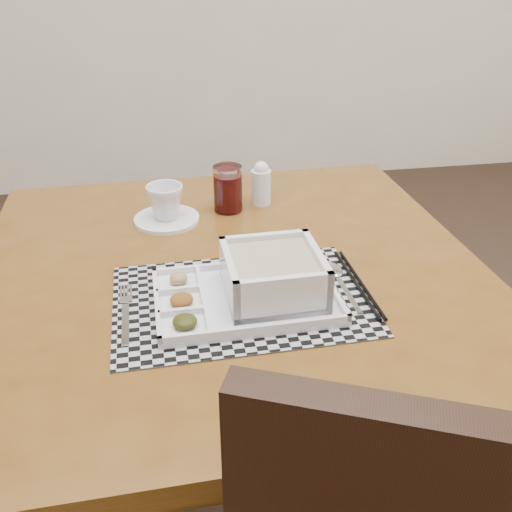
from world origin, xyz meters
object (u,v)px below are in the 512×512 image
at_px(creamer_bottle, 261,184).
at_px(cup, 165,202).
at_px(serving_tray, 264,283).
at_px(juice_glass, 228,190).
at_px(dining_table, 232,299).

bearing_deg(creamer_bottle, cup, -164.53).
xyz_separation_m(serving_tray, juice_glass, (-0.01, 0.40, 0.01)).
bearing_deg(dining_table, juice_glass, 83.88).
bearing_deg(creamer_bottle, serving_tray, -99.66).
xyz_separation_m(dining_table, cup, (-0.12, 0.23, 0.13)).
bearing_deg(serving_tray, juice_glass, 91.78).
relative_size(juice_glass, creamer_bottle, 1.03).
bearing_deg(juice_glass, cup, -166.01).
distance_m(cup, creamer_bottle, 0.24).
bearing_deg(serving_tray, creamer_bottle, 80.34).
xyz_separation_m(dining_table, serving_tray, (0.04, -0.13, 0.11)).
bearing_deg(dining_table, creamer_bottle, 69.01).
distance_m(serving_tray, cup, 0.39).
relative_size(cup, creamer_bottle, 0.78).
bearing_deg(cup, creamer_bottle, 13.64).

